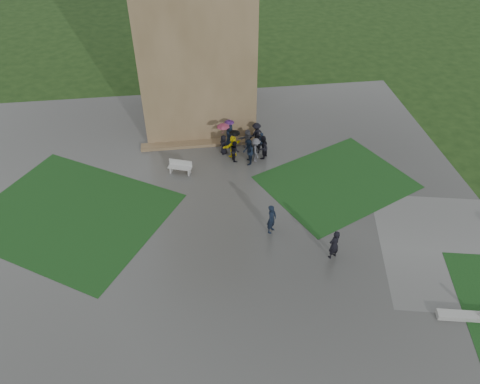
{
  "coord_description": "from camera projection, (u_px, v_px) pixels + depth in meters",
  "views": [
    {
      "loc": [
        -0.97,
        -18.32,
        19.22
      ],
      "look_at": [
        1.82,
        3.37,
        1.2
      ],
      "focal_mm": 35.0,
      "sensor_mm": 36.0,
      "label": 1
    }
  ],
  "objects": [
    {
      "name": "pedestrian_near",
      "position": [
        334.0,
        244.0,
        25.25
      ],
      "size": [
        0.82,
        0.72,
        1.9
      ],
      "primitive_type": "imported",
      "rotation": [
        0.0,
        0.0,
        3.61
      ],
      "color": "black",
      "rests_on": "plaza"
    },
    {
      "name": "bench",
      "position": [
        180.0,
        167.0,
        31.51
      ],
      "size": [
        1.67,
        1.0,
        0.92
      ],
      "rotation": [
        0.0,
        0.0,
        -0.34
      ],
      "color": "#A3A29E",
      "rests_on": "plaza"
    },
    {
      "name": "plaza",
      "position": [
        213.0,
        224.0,
        27.86
      ],
      "size": [
        34.0,
        34.0,
        0.02
      ],
      "primitive_type": "cube",
      "color": "#393937",
      "rests_on": "ground"
    },
    {
      "name": "lawn_inset_left",
      "position": [
        71.0,
        214.0,
        28.55
      ],
      "size": [
        14.1,
        13.46,
        0.01
      ],
      "primitive_type": "cube",
      "rotation": [
        0.0,
        0.0,
        -0.56
      ],
      "color": "#123413",
      "rests_on": "plaza"
    },
    {
      "name": "lawn_inset_right",
      "position": [
        337.0,
        182.0,
        30.99
      ],
      "size": [
        11.12,
        10.15,
        0.01
      ],
      "primitive_type": "cube",
      "rotation": [
        0.0,
        0.0,
        0.44
      ],
      "color": "#123413",
      "rests_on": "plaza"
    },
    {
      "name": "ground",
      "position": [
        216.0,
        249.0,
        26.34
      ],
      "size": [
        120.0,
        120.0,
        0.0
      ],
      "primitive_type": "plane",
      "color": "black"
    },
    {
      "name": "pedestrian_mid",
      "position": [
        272.0,
        219.0,
        26.81
      ],
      "size": [
        0.79,
        0.83,
        1.92
      ],
      "primitive_type": "imported",
      "rotation": [
        0.0,
        0.0,
        0.93
      ],
      "color": "black",
      "rests_on": "plaza"
    },
    {
      "name": "visitor_cluster",
      "position": [
        244.0,
        142.0,
        32.94
      ],
      "size": [
        3.55,
        3.39,
        2.43
      ],
      "color": "black",
      "rests_on": "plaza"
    },
    {
      "name": "tower",
      "position": [
        192.0,
        0.0,
        32.1
      ],
      "size": [
        8.0,
        8.0,
        18.0
      ],
      "primitive_type": "cube",
      "color": "brown",
      "rests_on": "ground"
    },
    {
      "name": "tower_plinth",
      "position": [
        203.0,
        143.0,
        34.37
      ],
      "size": [
        9.0,
        0.8,
        0.22
      ],
      "primitive_type": "cube",
      "color": "brown",
      "rests_on": "plaza"
    }
  ]
}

